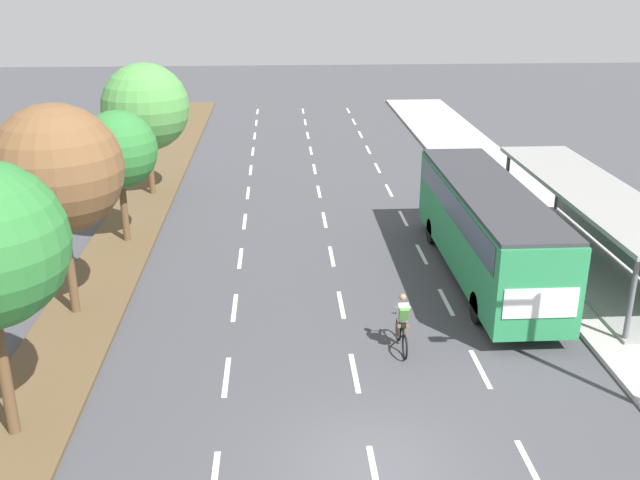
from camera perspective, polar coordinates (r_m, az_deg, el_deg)
ground_plane at (r=16.79m, az=4.25°, el=-17.60°), size 140.00×140.00×0.00m
median_strip at (r=35.18m, az=-13.63°, el=3.12°), size 2.60×52.00×0.12m
sidewalk_right at (r=36.37m, az=14.75°, el=3.62°), size 4.50×52.00×0.15m
lane_divider_left at (r=33.62m, az=-5.85°, el=2.68°), size 0.14×48.81×0.01m
lane_divider_center at (r=33.64m, az=0.12°, el=2.80°), size 0.14×48.81×0.01m
lane_divider_right at (r=34.02m, az=6.02°, el=2.90°), size 0.14×48.81×0.01m
bus_shelter at (r=28.00m, az=21.04°, el=1.62°), size 2.90×12.81×2.86m
bus at (r=25.78m, az=13.05°, el=1.38°), size 2.54×11.29×3.37m
cyclist at (r=20.95m, az=6.53°, el=-6.67°), size 0.46×1.82×1.71m
median_tree_second at (r=22.81m, az=-20.11°, el=5.25°), size 3.92×3.92×6.64m
median_tree_third at (r=28.95m, az=-15.71°, el=6.87°), size 3.02×3.02×5.22m
median_tree_fourth at (r=35.01m, az=-13.66°, el=10.19°), size 4.07×4.07×6.22m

